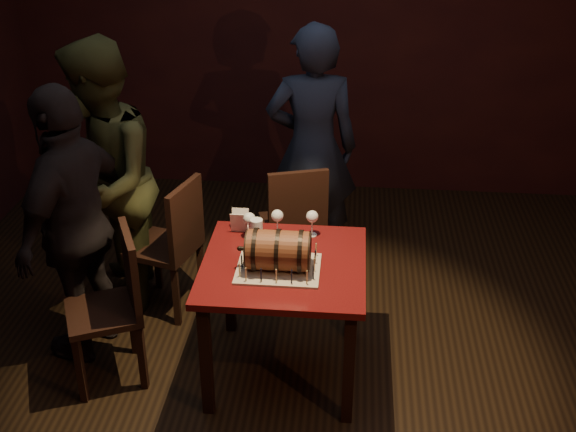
{
  "coord_description": "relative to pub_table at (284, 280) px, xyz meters",
  "views": [
    {
      "loc": [
        0.39,
        -3.5,
        2.81
      ],
      "look_at": [
        0.05,
        0.05,
        0.95
      ],
      "focal_mm": 45.0,
      "sensor_mm": 36.0,
      "label": 1
    }
  ],
  "objects": [
    {
      "name": "barrel_cake",
      "position": [
        -0.02,
        -0.08,
        0.23
      ],
      "size": [
        0.39,
        0.23,
        0.23
      ],
      "color": "brown",
      "rests_on": "cake_board"
    },
    {
      "name": "cake_board",
      "position": [
        -0.02,
        -0.08,
        0.12
      ],
      "size": [
        0.45,
        0.35,
        0.01
      ],
      "primitive_type": "cube",
      "color": "#AC9D8A",
      "rests_on": "pub_table"
    },
    {
      "name": "pint_of_ale",
      "position": [
        -0.18,
        0.21,
        0.18
      ],
      "size": [
        0.07,
        0.07,
        0.15
      ],
      "color": "silver",
      "rests_on": "pub_table"
    },
    {
      "name": "chair_back",
      "position": [
        -0.02,
        0.92,
        -0.12
      ],
      "size": [
        0.5,
        0.5,
        0.93
      ],
      "color": "black",
      "rests_on": "ground"
    },
    {
      "name": "pub_table",
      "position": [
        0.0,
        0.0,
        0.0
      ],
      "size": [
        0.9,
        0.9,
        0.75
      ],
      "color": "#430B0D",
      "rests_on": "ground"
    },
    {
      "name": "wine_glass_mid",
      "position": [
        -0.07,
        0.32,
        0.23
      ],
      "size": [
        0.07,
        0.07,
        0.16
      ],
      "color": "silver",
      "rests_on": "pub_table"
    },
    {
      "name": "person_left_front",
      "position": [
        -1.22,
        0.14,
        0.21
      ],
      "size": [
        0.66,
        1.06,
        1.69
      ],
      "primitive_type": "imported",
      "rotation": [
        0.0,
        0.0,
        -1.84
      ],
      "color": "black",
      "rests_on": "ground"
    },
    {
      "name": "person_left_rear",
      "position": [
        -1.2,
        0.59,
        0.27
      ],
      "size": [
        0.85,
        1.0,
        1.81
      ],
      "primitive_type": "imported",
      "rotation": [
        0.0,
        0.0,
        -1.36
      ],
      "color": "#3C3F1F",
      "rests_on": "ground"
    },
    {
      "name": "birthday_candles",
      "position": [
        -0.02,
        -0.07,
        0.16
      ],
      "size": [
        0.4,
        0.3,
        0.09
      ],
      "color": "#DBC283",
      "rests_on": "cake_board"
    },
    {
      "name": "menu_card",
      "position": [
        -0.3,
        0.33,
        0.17
      ],
      "size": [
        0.1,
        0.05,
        0.13
      ],
      "primitive_type": null,
      "color": "white",
      "rests_on": "pub_table"
    },
    {
      "name": "chair_left_rear",
      "position": [
        -0.77,
        0.58,
        -0.12
      ],
      "size": [
        0.5,
        0.5,
        0.93
      ],
      "color": "black",
      "rests_on": "ground"
    },
    {
      "name": "chair_left_front",
      "position": [
        -0.94,
        -0.11,
        -0.12
      ],
      "size": [
        0.53,
        0.53,
        0.93
      ],
      "color": "black",
      "rests_on": "ground"
    },
    {
      "name": "wine_glass_left",
      "position": [
        -0.23,
        0.26,
        0.23
      ],
      "size": [
        0.07,
        0.07,
        0.16
      ],
      "color": "silver",
      "rests_on": "pub_table"
    },
    {
      "name": "person_back",
      "position": [
        0.07,
        1.33,
        0.25
      ],
      "size": [
        0.69,
        0.49,
        1.78
      ],
      "primitive_type": "imported",
      "rotation": [
        0.0,
        0.0,
        3.24
      ],
      "color": "#1B2337",
      "rests_on": "ground"
    },
    {
      "name": "room_shell",
      "position": [
        -0.04,
        0.12,
        0.76
      ],
      "size": [
        5.04,
        5.04,
        2.8
      ],
      "color": "black",
      "rests_on": "ground"
    },
    {
      "name": "wine_glass_right",
      "position": [
        0.13,
        0.32,
        0.23
      ],
      "size": [
        0.07,
        0.07,
        0.16
      ],
      "color": "silver",
      "rests_on": "pub_table"
    }
  ]
}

